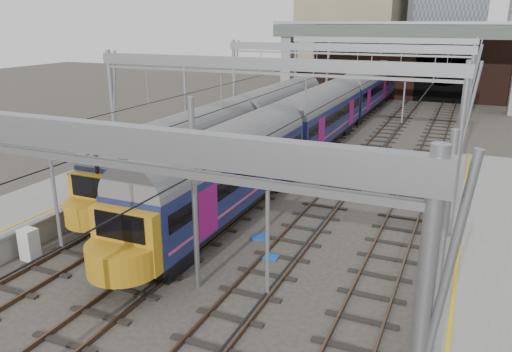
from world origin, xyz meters
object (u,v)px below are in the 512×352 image
at_px(train_second, 241,127).
at_px(relay_cabinet, 29,244).
at_px(signal_near_left, 96,170).
at_px(train_main, 346,101).

height_order(train_second, relay_cabinet, train_second).
bearing_deg(signal_near_left, train_main, 76.57).
bearing_deg(train_main, signal_near_left, -98.06).
distance_m(train_second, relay_cabinet, 17.43).
xyz_separation_m(train_main, relay_cabinet, (-5.38, -30.89, -1.79)).
relative_size(train_main, train_second, 2.11).
relative_size(signal_near_left, relay_cabinet, 3.90).
bearing_deg(signal_near_left, relay_cabinet, -122.46).
distance_m(train_main, signal_near_left, 28.45).
distance_m(train_main, relay_cabinet, 31.40).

